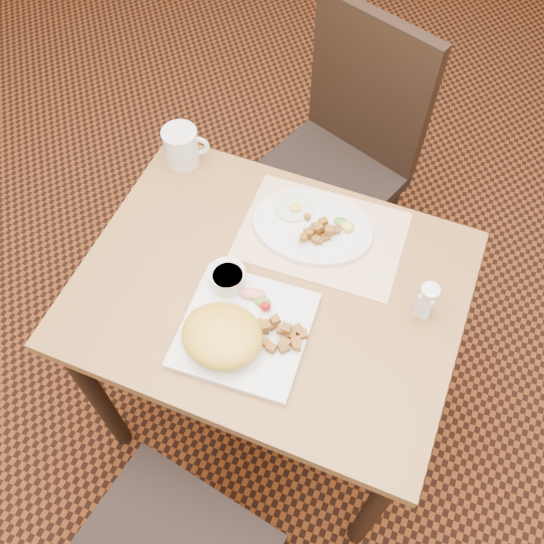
{
  "coord_description": "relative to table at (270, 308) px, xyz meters",
  "views": [
    {
      "loc": [
        0.28,
        -0.69,
        1.98
      ],
      "look_at": [
        0.01,
        -0.0,
        0.82
      ],
      "focal_mm": 40.0,
      "sensor_mm": 36.0,
      "label": 1
    }
  ],
  "objects": [
    {
      "name": "table",
      "position": [
        0.0,
        0.0,
        0.0
      ],
      "size": [
        0.9,
        0.7,
        0.75
      ],
      "color": "#9B642F",
      "rests_on": "ground"
    },
    {
      "name": "coffee_mug",
      "position": [
        -0.37,
        0.28,
        0.16
      ],
      "size": [
        0.12,
        0.09,
        0.11
      ],
      "color": "silver",
      "rests_on": "table"
    },
    {
      "name": "ground",
      "position": [
        0.0,
        0.0,
        -0.64
      ],
      "size": [
        8.0,
        8.0,
        0.0
      ],
      "primitive_type": "plane",
      "color": "black",
      "rests_on": "ground"
    },
    {
      "name": "salt_shaker",
      "position": [
        0.35,
        0.07,
        0.16
      ],
      "size": [
        0.05,
        0.05,
        0.1
      ],
      "color": "white",
      "rests_on": "table"
    },
    {
      "name": "garnish_sq",
      "position": [
        -0.01,
        -0.06,
        0.14
      ],
      "size": [
        0.09,
        0.06,
        0.03
      ],
      "color": "#387223",
      "rests_on": "plate_square"
    },
    {
      "name": "home_fries_sq",
      "position": [
        0.08,
        -0.12,
        0.14
      ],
      "size": [
        0.12,
        0.09,
        0.04
      ],
      "color": "#9A5C18",
      "rests_on": "plate_square"
    },
    {
      "name": "placemat",
      "position": [
        0.06,
        0.19,
        0.11
      ],
      "size": [
        0.41,
        0.3,
        0.0
      ],
      "primitive_type": "cube",
      "rotation": [
        0.0,
        0.0,
        0.05
      ],
      "color": "white",
      "rests_on": "table"
    },
    {
      "name": "hollandaise_mound",
      "position": [
        -0.04,
        -0.18,
        0.16
      ],
      "size": [
        0.19,
        0.16,
        0.07
      ],
      "color": "gold",
      "rests_on": "plate_square"
    },
    {
      "name": "fried_egg",
      "position": [
        -0.03,
        0.23,
        0.13
      ],
      "size": [
        0.1,
        0.1,
        0.02
      ],
      "color": "white",
      "rests_on": "plate_oval"
    },
    {
      "name": "garnish_ov",
      "position": [
        0.11,
        0.22,
        0.14
      ],
      "size": [
        0.06,
        0.05,
        0.02
      ],
      "color": "#387223",
      "rests_on": "plate_oval"
    },
    {
      "name": "ramekin",
      "position": [
        -0.09,
        -0.04,
        0.15
      ],
      "size": [
        0.09,
        0.09,
        0.05
      ],
      "color": "silver",
      "rests_on": "plate_square"
    },
    {
      "name": "plate_square",
      "position": [
        -0.01,
        -0.13,
        0.12
      ],
      "size": [
        0.3,
        0.3,
        0.02
      ],
      "primitive_type": "cube",
      "rotation": [
        0.0,
        0.0,
        0.07
      ],
      "color": "silver",
      "rests_on": "table"
    },
    {
      "name": "home_fries_ov",
      "position": [
        0.06,
        0.17,
        0.14
      ],
      "size": [
        0.1,
        0.09,
        0.04
      ],
      "color": "#9A5C18",
      "rests_on": "plate_oval"
    },
    {
      "name": "plate_oval",
      "position": [
        0.03,
        0.19,
        0.12
      ],
      "size": [
        0.32,
        0.25,
        0.02
      ],
      "primitive_type": null,
      "rotation": [
        0.0,
        0.0,
        0.07
      ],
      "color": "silver",
      "rests_on": "placemat"
    },
    {
      "name": "chair_far",
      "position": [
        -0.03,
        0.68,
        -0.1
      ],
      "size": [
        0.54,
        0.55,
        0.97
      ],
      "rotation": [
        0.0,
        0.0,
        2.8
      ],
      "color": "black",
      "rests_on": "ground"
    }
  ]
}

